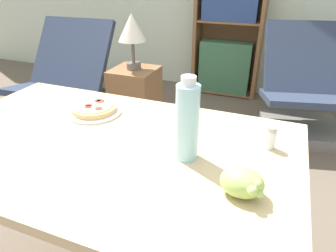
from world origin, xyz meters
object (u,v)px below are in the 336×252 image
(grape_bunch, at_px, (243,183))
(lounge_chair_far, at_px, (305,102))
(pizza_on_plate, at_px, (94,110))
(bookshelf, at_px, (229,28))
(side_table, at_px, (136,102))
(salt_shaker, at_px, (271,138))
(lounge_chair_near, at_px, (66,94))
(table_lamp, at_px, (132,30))
(drink_bottle, at_px, (187,122))

(grape_bunch, xyz_separation_m, lounge_chair_far, (0.26, 1.89, -0.48))
(grape_bunch, bearing_deg, pizza_on_plate, 155.87)
(bookshelf, xyz_separation_m, side_table, (-0.49, -1.22, -0.43))
(salt_shaker, bearing_deg, lounge_chair_near, 149.27)
(table_lamp, bearing_deg, lounge_chair_near, -173.24)
(grape_bunch, bearing_deg, bookshelf, 102.00)
(pizza_on_plate, relative_size, grape_bunch, 1.93)
(side_table, bearing_deg, lounge_chair_far, 21.56)
(drink_bottle, bearing_deg, pizza_on_plate, 159.42)
(grape_bunch, height_order, table_lamp, table_lamp)
(grape_bunch, relative_size, salt_shaker, 1.47)
(pizza_on_plate, distance_m, side_table, 1.24)
(salt_shaker, xyz_separation_m, table_lamp, (-1.08, 1.11, 0.09))
(drink_bottle, bearing_deg, bookshelf, 98.25)
(lounge_chair_far, relative_size, table_lamp, 2.18)
(grape_bunch, relative_size, side_table, 0.21)
(drink_bottle, height_order, lounge_chair_far, drink_bottle)
(lounge_chair_near, height_order, lounge_chair_far, same)
(table_lamp, bearing_deg, bookshelf, 68.28)
(salt_shaker, height_order, lounge_chair_near, lounge_chair_near)
(table_lamp, bearing_deg, drink_bottle, -56.13)
(pizza_on_plate, distance_m, grape_bunch, 0.71)
(lounge_chair_near, xyz_separation_m, table_lamp, (0.65, 0.08, 0.57))
(drink_bottle, distance_m, side_table, 1.62)
(pizza_on_plate, bearing_deg, table_lamp, 109.65)
(lounge_chair_near, xyz_separation_m, lounge_chair_far, (1.95, 0.59, 0.00))
(bookshelf, relative_size, table_lamp, 3.76)
(lounge_chair_far, xyz_separation_m, bookshelf, (-0.81, 0.71, 0.42))
(pizza_on_plate, bearing_deg, drink_bottle, -20.58)
(lounge_chair_far, bearing_deg, table_lamp, -172.21)
(grape_bunch, xyz_separation_m, drink_bottle, (-0.19, 0.12, 0.09))
(pizza_on_plate, bearing_deg, grape_bunch, -24.13)
(grape_bunch, distance_m, lounge_chair_near, 2.18)
(side_table, distance_m, table_lamp, 0.58)
(pizza_on_plate, distance_m, salt_shaker, 0.70)
(lounge_chair_near, bearing_deg, grape_bunch, -40.53)
(salt_shaker, distance_m, lounge_chair_far, 1.70)
(salt_shaker, relative_size, lounge_chair_far, 0.09)
(salt_shaker, bearing_deg, grape_bunch, -99.91)
(drink_bottle, bearing_deg, grape_bunch, -31.78)
(grape_bunch, height_order, lounge_chair_near, lounge_chair_near)
(salt_shaker, height_order, lounge_chair_far, lounge_chair_far)
(drink_bottle, bearing_deg, salt_shaker, 32.32)
(pizza_on_plate, relative_size, lounge_chair_far, 0.25)
(lounge_chair_far, height_order, side_table, lounge_chair_far)
(drink_bottle, distance_m, lounge_chair_near, 1.99)
(pizza_on_plate, xyz_separation_m, bookshelf, (0.10, 2.31, -0.03))
(drink_bottle, xyz_separation_m, lounge_chair_near, (-1.49, 1.18, -0.57))
(grape_bunch, bearing_deg, lounge_chair_far, 82.11)
(pizza_on_plate, xyz_separation_m, table_lamp, (-0.39, 1.09, 0.11))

